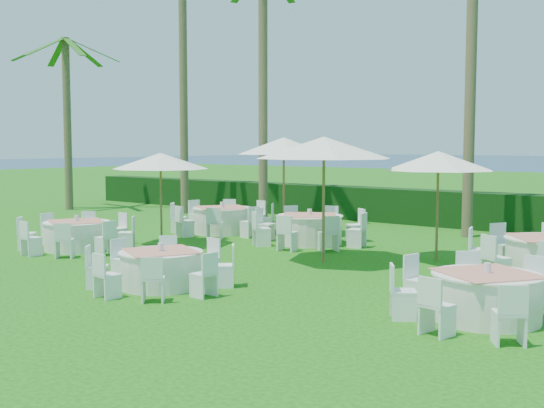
{
  "coord_description": "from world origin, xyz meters",
  "views": [
    {
      "loc": [
        10.3,
        -9.49,
        2.75
      ],
      "look_at": [
        -0.07,
        3.47,
        1.3
      ],
      "focal_mm": 45.0,
      "sensor_mm": 36.0,
      "label": 1
    }
  ],
  "objects_px": {
    "umbrella_a": "(160,161)",
    "umbrella_c": "(284,146)",
    "umbrella_b": "(324,148)",
    "banquet_table_d": "(222,219)",
    "umbrella_d": "(438,161)",
    "banquet_table_c": "(487,295)",
    "banquet_table_b": "(161,268)",
    "banquet_table_a": "(77,235)",
    "banquet_table_e": "(309,229)"
  },
  "relations": [
    {
      "from": "banquet_table_a",
      "to": "banquet_table_e",
      "type": "distance_m",
      "value": 6.25
    },
    {
      "from": "banquet_table_d",
      "to": "umbrella_c",
      "type": "relative_size",
      "value": 1.08
    },
    {
      "from": "banquet_table_d",
      "to": "umbrella_c",
      "type": "bearing_deg",
      "value": 28.14
    },
    {
      "from": "banquet_table_b",
      "to": "banquet_table_d",
      "type": "bearing_deg",
      "value": 124.54
    },
    {
      "from": "banquet_table_e",
      "to": "umbrella_b",
      "type": "height_order",
      "value": "umbrella_b"
    },
    {
      "from": "banquet_table_b",
      "to": "banquet_table_c",
      "type": "relative_size",
      "value": 0.94
    },
    {
      "from": "banquet_table_a",
      "to": "banquet_table_b",
      "type": "relative_size",
      "value": 1.06
    },
    {
      "from": "banquet_table_c",
      "to": "banquet_table_d",
      "type": "relative_size",
      "value": 0.93
    },
    {
      "from": "banquet_table_b",
      "to": "umbrella_b",
      "type": "distance_m",
      "value": 4.94
    },
    {
      "from": "umbrella_a",
      "to": "umbrella_d",
      "type": "xyz_separation_m",
      "value": [
        7.02,
        2.3,
        0.07
      ]
    },
    {
      "from": "umbrella_b",
      "to": "umbrella_c",
      "type": "xyz_separation_m",
      "value": [
        -3.76,
        3.35,
        0.03
      ]
    },
    {
      "from": "banquet_table_a",
      "to": "umbrella_a",
      "type": "height_order",
      "value": "umbrella_a"
    },
    {
      "from": "banquet_table_d",
      "to": "banquet_table_e",
      "type": "xyz_separation_m",
      "value": [
        3.49,
        -0.21,
        0.0
      ]
    },
    {
      "from": "umbrella_a",
      "to": "umbrella_d",
      "type": "distance_m",
      "value": 7.39
    },
    {
      "from": "banquet_table_d",
      "to": "banquet_table_a",
      "type": "bearing_deg",
      "value": -97.65
    },
    {
      "from": "banquet_table_c",
      "to": "umbrella_b",
      "type": "height_order",
      "value": "umbrella_b"
    },
    {
      "from": "umbrella_c",
      "to": "banquet_table_d",
      "type": "bearing_deg",
      "value": -151.86
    },
    {
      "from": "banquet_table_c",
      "to": "umbrella_c",
      "type": "distance_m",
      "value": 10.93
    },
    {
      "from": "banquet_table_d",
      "to": "umbrella_c",
      "type": "xyz_separation_m",
      "value": [
        1.71,
        0.92,
        2.28
      ]
    },
    {
      "from": "umbrella_c",
      "to": "banquet_table_b",
      "type": "bearing_deg",
      "value": -69.14
    },
    {
      "from": "banquet_table_b",
      "to": "umbrella_c",
      "type": "relative_size",
      "value": 0.95
    },
    {
      "from": "banquet_table_c",
      "to": "umbrella_b",
      "type": "relative_size",
      "value": 0.95
    },
    {
      "from": "umbrella_a",
      "to": "umbrella_d",
      "type": "bearing_deg",
      "value": 18.17
    },
    {
      "from": "banquet_table_c",
      "to": "umbrella_c",
      "type": "relative_size",
      "value": 1.01
    },
    {
      "from": "banquet_table_e",
      "to": "umbrella_a",
      "type": "height_order",
      "value": "umbrella_a"
    },
    {
      "from": "banquet_table_b",
      "to": "banquet_table_d",
      "type": "distance_m",
      "value": 8.15
    },
    {
      "from": "umbrella_c",
      "to": "banquet_table_a",
      "type": "bearing_deg",
      "value": -112.23
    },
    {
      "from": "banquet_table_b",
      "to": "banquet_table_d",
      "type": "height_order",
      "value": "banquet_table_d"
    },
    {
      "from": "banquet_table_c",
      "to": "umbrella_a",
      "type": "height_order",
      "value": "umbrella_a"
    },
    {
      "from": "umbrella_c",
      "to": "umbrella_d",
      "type": "xyz_separation_m",
      "value": [
        5.76,
        -1.55,
        -0.34
      ]
    },
    {
      "from": "banquet_table_b",
      "to": "banquet_table_e",
      "type": "xyz_separation_m",
      "value": [
        -1.13,
        6.51,
        0.05
      ]
    },
    {
      "from": "umbrella_b",
      "to": "umbrella_c",
      "type": "relative_size",
      "value": 1.07
    },
    {
      "from": "umbrella_a",
      "to": "umbrella_c",
      "type": "bearing_deg",
      "value": 72.01
    },
    {
      "from": "banquet_table_a",
      "to": "umbrella_d",
      "type": "height_order",
      "value": "umbrella_d"
    },
    {
      "from": "umbrella_b",
      "to": "banquet_table_d",
      "type": "bearing_deg",
      "value": 156.03
    },
    {
      "from": "umbrella_a",
      "to": "umbrella_c",
      "type": "xyz_separation_m",
      "value": [
        1.25,
        3.86,
        0.4
      ]
    },
    {
      "from": "banquet_table_e",
      "to": "umbrella_c",
      "type": "distance_m",
      "value": 3.1
    },
    {
      "from": "banquet_table_d",
      "to": "banquet_table_b",
      "type": "bearing_deg",
      "value": -55.46
    },
    {
      "from": "umbrella_d",
      "to": "banquet_table_c",
      "type": "bearing_deg",
      "value": -56.87
    },
    {
      "from": "banquet_table_a",
      "to": "umbrella_d",
      "type": "relative_size",
      "value": 1.14
    },
    {
      "from": "banquet_table_a",
      "to": "banquet_table_e",
      "type": "bearing_deg",
      "value": 48.4
    },
    {
      "from": "banquet_table_a",
      "to": "umbrella_c",
      "type": "bearing_deg",
      "value": 67.77
    },
    {
      "from": "banquet_table_b",
      "to": "umbrella_b",
      "type": "xyz_separation_m",
      "value": [
        0.85,
        4.28,
        2.3
      ]
    },
    {
      "from": "banquet_table_d",
      "to": "umbrella_a",
      "type": "relative_size",
      "value": 1.24
    },
    {
      "from": "banquet_table_e",
      "to": "umbrella_c",
      "type": "xyz_separation_m",
      "value": [
        -1.78,
        1.13,
        2.28
      ]
    },
    {
      "from": "banquet_table_b",
      "to": "banquet_table_c",
      "type": "distance_m",
      "value": 6.03
    },
    {
      "from": "banquet_table_d",
      "to": "umbrella_c",
      "type": "height_order",
      "value": "umbrella_c"
    },
    {
      "from": "banquet_table_a",
      "to": "umbrella_a",
      "type": "relative_size",
      "value": 1.15
    },
    {
      "from": "banquet_table_c",
      "to": "umbrella_b",
      "type": "xyz_separation_m",
      "value": [
        -4.99,
        2.78,
        2.28
      ]
    },
    {
      "from": "umbrella_b",
      "to": "banquet_table_b",
      "type": "bearing_deg",
      "value": -101.22
    }
  ]
}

